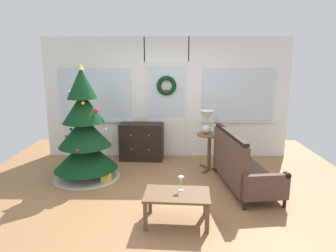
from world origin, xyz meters
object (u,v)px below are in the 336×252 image
dresser_cabinet (142,142)px  coffee_table (177,198)px  flower_vase (216,129)px  gift_box (106,177)px  table_lamp (207,119)px  side_table (209,145)px  wine_glass (181,180)px  settee_sofa (240,166)px  christmas_tree (85,137)px

dresser_cabinet → coffee_table: (0.70, -2.56, -0.05)m
flower_vase → coffee_table: flower_vase is taller
flower_vase → gift_box: size_ratio=2.02×
table_lamp → gift_box: 2.12m
dresser_cabinet → side_table: bearing=-24.4°
coffee_table → wine_glass: wine_glass is taller
settee_sofa → gift_box: 2.28m
gift_box → table_lamp: bearing=20.8°
christmas_tree → flower_vase: 2.38m
settee_sofa → coffee_table: settee_sofa is taller
settee_sofa → flower_vase: (-0.30, 0.78, 0.45)m
side_table → flower_vase: size_ratio=2.03×
christmas_tree → table_lamp: bearing=11.6°
christmas_tree → coffee_table: (1.60, -1.54, -0.41)m
flower_vase → gift_box: (-1.95, -0.58, -0.74)m
christmas_tree → side_table: christmas_tree is taller
christmas_tree → gift_box: 0.81m
dresser_cabinet → flower_vase: flower_vase is taller
wine_glass → gift_box: wine_glass is taller
coffee_table → side_table: bearing=71.6°
side_table → wine_glass: 1.94m
christmas_tree → flower_vase: bearing=8.4°
wine_glass → gift_box: (-1.25, 1.21, -0.46)m
christmas_tree → flower_vase: christmas_tree is taller
settee_sofa → flower_vase: 0.95m
christmas_tree → side_table: size_ratio=2.86×
flower_vase → gift_box: 2.16m
table_lamp → coffee_table: table_lamp is taller
table_lamp → wine_glass: (-0.53, -1.89, -0.45)m
side_table → flower_vase: 0.34m
flower_vase → christmas_tree: bearing=-171.6°
dresser_cabinet → table_lamp: 1.54m
christmas_tree → gift_box: size_ratio=11.74×
dresser_cabinet → coffee_table: bearing=-74.6°
gift_box → christmas_tree: bearing=150.4°
gift_box → dresser_cabinet: bearing=68.3°
coffee_table → table_lamp: bearing=73.5°
table_lamp → gift_box: bearing=-159.2°
settee_sofa → wine_glass: size_ratio=8.62×
side_table → gift_box: bearing=-161.0°
dresser_cabinet → gift_box: 1.38m
settee_sofa → side_table: bearing=115.7°
dresser_cabinet → table_lamp: size_ratio=2.10×
dresser_cabinet → settee_sofa: (1.76, -1.45, -0.01)m
settee_sofa → wine_glass: 1.43m
table_lamp → flower_vase: table_lamp is taller
flower_vase → wine_glass: size_ratio=1.79×
settee_sofa → coffee_table: (-1.05, -1.10, -0.03)m
coffee_table → gift_box: size_ratio=5.03×
christmas_tree → coffee_table: bearing=-43.8°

